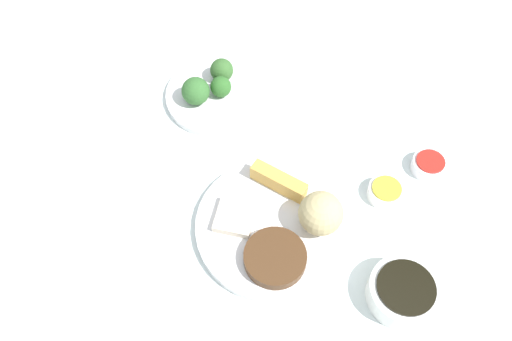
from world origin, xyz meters
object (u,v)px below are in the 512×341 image
Objects in this scene: broccoli_plate at (218,95)px; sauce_ramekin_sweet_and_sour at (429,165)px; soy_sauce_bowl at (403,292)px; sauce_ramekin_hot_mustard at (385,192)px; main_plate at (276,224)px.

sauce_ramekin_sweet_and_sour is at bearing 92.88° from broccoli_plate.
sauce_ramekin_hot_mustard is (-0.16, -0.08, -0.01)m from soy_sauce_bowl.
soy_sauce_bowl reaches higher than main_plate.
sauce_ramekin_hot_mustard is (0.07, 0.37, 0.00)m from broccoli_plate.
main_plate is 0.23m from soy_sauce_bowl.
soy_sauce_bowl is at bearing 62.91° from broccoli_plate.
main_plate is 0.31m from broccoli_plate.
sauce_ramekin_sweet_and_sour is at bearing -173.06° from soy_sauce_bowl.
sauce_ramekin_sweet_and_sour reaches higher than main_plate.
soy_sauce_bowl is at bearing 26.55° from sauce_ramekin_hot_mustard.
main_plate is 0.20m from sauce_ramekin_hot_mustard.
sauce_ramekin_sweet_and_sour and sauce_ramekin_hot_mustard have the same top height.
main_plate is 4.33× the size of sauce_ramekin_sweet_and_sour.
sauce_ramekin_sweet_and_sour is at bearing 150.00° from sauce_ramekin_hot_mustard.
broccoli_plate is at bearing -117.09° from soy_sauce_bowl.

